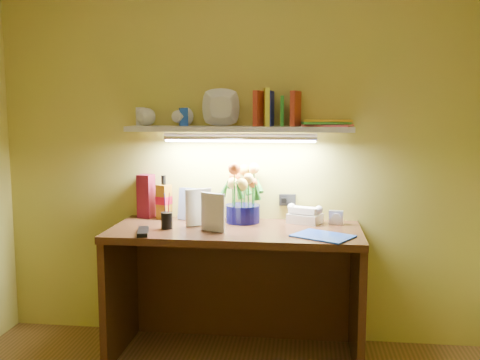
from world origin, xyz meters
name	(u,v)px	position (x,y,z in m)	size (l,w,h in m)	color
desk	(235,293)	(0.00, 1.20, 0.38)	(1.40, 0.60, 0.75)	#39240F
flower_bouquet	(243,192)	(0.02, 1.38, 0.93)	(0.23, 0.23, 0.36)	#08083B
telephone	(305,214)	(0.39, 1.40, 0.80)	(0.18, 0.14, 0.11)	beige
desk_clock	(336,217)	(0.57, 1.38, 0.79)	(0.08, 0.04, 0.08)	silver
whisky_bottle	(164,197)	(-0.47, 1.42, 0.88)	(0.07, 0.07, 0.27)	#A16412
whisky_box	(146,196)	(-0.59, 1.45, 0.88)	(0.09, 0.09, 0.27)	maroon
pen_cup	(167,215)	(-0.38, 1.15, 0.83)	(0.06, 0.06, 0.16)	black
art_card	(194,204)	(-0.28, 1.39, 0.85)	(0.19, 0.04, 0.19)	silver
tv_remote	(143,232)	(-0.47, 1.01, 0.76)	(0.05, 0.20, 0.02)	black
blue_folder	(323,236)	(0.48, 1.05, 0.75)	(0.29, 0.21, 0.01)	blue
desk_book_a	(185,208)	(-0.28, 1.20, 0.86)	(0.16, 0.02, 0.22)	white
desk_book_b	(201,211)	(-0.18, 1.14, 0.86)	(0.16, 0.02, 0.21)	silver
wall_shelf	(240,122)	(0.00, 1.38, 1.34)	(1.32, 0.27, 0.25)	silver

